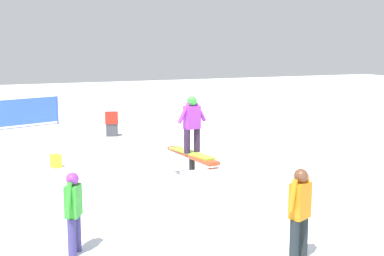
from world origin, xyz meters
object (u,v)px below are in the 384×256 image
folding_chair (112,124)px  bystander_green (74,209)px  main_rider_on_rail (192,126)px  backpack_on_snow (56,161)px  bystander_orange (300,210)px  rail_feature (192,158)px  loose_snowboard_white (216,145)px

folding_chair → bystander_green: bearing=88.5°
main_rider_on_rail → backpack_on_snow: 4.07m
bystander_green → backpack_on_snow: bearing=-156.4°
bystander_orange → backpack_on_snow: (7.52, 2.55, -0.64)m
rail_feature → main_rider_on_rail: main_rider_on_rail is taller
main_rider_on_rail → loose_snowboard_white: 4.74m
rail_feature → loose_snowboard_white: 4.58m
bystander_green → loose_snowboard_white: size_ratio=0.85×
bystander_green → folding_chair: bearing=-168.1°
backpack_on_snow → main_rider_on_rail: bearing=-149.7°
bystander_orange → bystander_green: bearing=127.8°
bystander_orange → folding_chair: (11.45, 0.11, -0.40)m
bystander_green → loose_snowboard_white: 9.03m
bystander_green → folding_chair: size_ratio=1.49×
bystander_green → backpack_on_snow: 6.00m
main_rider_on_rail → loose_snowboard_white: (3.87, -2.38, -1.35)m
main_rider_on_rail → bystander_green: (-3.17, 3.24, -0.63)m
rail_feature → bystander_orange: bearing=171.4°
backpack_on_snow → folding_chair: bearing=-46.0°
bystander_orange → backpack_on_snow: bearing=83.6°
bystander_green → loose_snowboard_white: bystander_green is taller
bystander_orange → loose_snowboard_white: (8.60, -2.55, -0.80)m
bystander_green → rail_feature: bearing=162.9°
bystander_orange → main_rider_on_rail: bearing=62.7°
rail_feature → folding_chair: 6.73m
bystander_green → backpack_on_snow: size_ratio=3.85×
rail_feature → main_rider_on_rail: 0.77m
backpack_on_snow → bystander_green: bearing=160.9°
folding_chair → main_rider_on_rail: bearing=107.6°
bystander_green → bystander_orange: bystander_orange is taller
main_rider_on_rail → bystander_green: 4.57m
rail_feature → backpack_on_snow: size_ratio=6.06×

